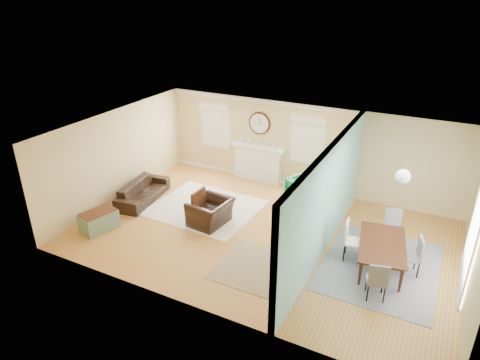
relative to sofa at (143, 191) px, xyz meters
name	(u,v)px	position (x,y,z in m)	size (l,w,h in m)	color
floor	(263,234)	(3.84, -0.12, -0.28)	(9.00, 9.00, 0.00)	#AE7028
wall_back	(306,148)	(3.84, 2.88, 1.02)	(9.00, 0.02, 2.60)	tan
wall_front	(196,252)	(3.84, -3.12, 1.02)	(9.00, 0.02, 2.60)	tan
wall_left	(118,156)	(-0.66, -0.12, 1.02)	(0.02, 6.00, 2.60)	tan
wall_right	(477,233)	(8.34, -0.12, 1.02)	(0.02, 6.00, 2.60)	tan
ceiling	(266,135)	(3.84, -0.12, 2.32)	(9.00, 6.00, 0.02)	white
partition	(330,193)	(5.35, 0.16, 1.08)	(0.17, 6.00, 2.60)	tan
fireplace	(258,163)	(2.34, 2.76, 0.32)	(1.70, 0.30, 1.17)	white
wall_clock	(260,123)	(2.34, 2.85, 1.57)	(0.70, 0.07, 0.70)	#4A2412
window_left	(215,123)	(0.79, 2.83, 1.38)	(1.05, 0.13, 1.42)	white
window_right	(308,137)	(3.89, 2.83, 1.38)	(1.05, 0.13, 1.42)	white
french_doors	(472,242)	(8.29, -0.12, 0.82)	(0.06, 1.70, 2.20)	white
pendant	(403,176)	(6.84, -0.12, 1.92)	(0.30, 0.30, 0.55)	gold
rug_cream	(205,208)	(1.83, 0.40, -0.27)	(2.82, 2.44, 0.02)	silver
rug_jute	(264,270)	(4.47, -1.45, -0.27)	(2.05, 1.68, 0.01)	#96855E
rug_grey	(380,267)	(6.70, -0.17, -0.27)	(2.39, 2.98, 0.01)	gray
sofa	(143,191)	(0.00, 0.00, 0.00)	(1.91, 0.75, 0.56)	black
eames_chair	(211,212)	(2.42, -0.27, 0.06)	(1.04, 0.91, 0.68)	black
green_chair	(304,190)	(4.13, 2.01, 0.08)	(0.78, 0.80, 0.73)	#046B42
trunk	(99,221)	(0.06, -1.80, -0.03)	(0.74, 0.99, 0.51)	gray
credenza	(324,212)	(5.05, 0.96, 0.12)	(0.49, 1.44, 0.80)	#905B35
tv	(326,186)	(5.03, 0.96, 0.85)	(1.16, 0.15, 0.67)	black
garden_stool	(313,235)	(5.06, 0.01, -0.03)	(0.35, 0.35, 0.51)	white
potted_plant	(314,218)	(5.06, 0.01, 0.43)	(0.36, 0.32, 0.40)	#337F33
dining_table	(382,255)	(6.70, -0.17, 0.02)	(1.72, 0.96, 0.61)	#4A2412
dining_chair_n	(393,225)	(6.73, 0.87, 0.24)	(0.46, 0.46, 0.88)	gray
dining_chair_s	(377,276)	(6.77, -1.26, 0.23)	(0.48, 0.48, 0.87)	gray
dining_chair_w	(354,238)	(6.06, -0.16, 0.28)	(0.46, 0.46, 0.94)	white
dining_chair_e	(411,253)	(7.26, -0.14, 0.24)	(0.49, 0.49, 0.89)	gray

